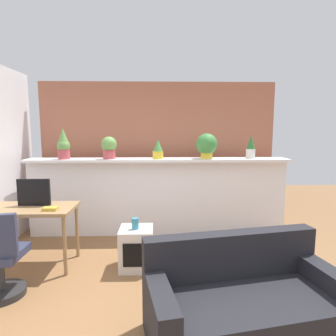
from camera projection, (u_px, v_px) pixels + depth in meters
name	position (u px, v px, depth m)	size (l,w,h in m)	color
ground_plane	(157.00, 310.00, 2.70)	(12.00, 12.00, 0.00)	brown
divider_wall	(158.00, 198.00, 4.60)	(4.06, 0.16, 1.20)	white
plant_shelf	(158.00, 160.00, 4.48)	(4.06, 0.40, 0.04)	white
brick_wall_behind	(158.00, 154.00, 5.11)	(4.06, 0.10, 2.50)	#AD664C
potted_plant_0	(63.00, 144.00, 4.37)	(0.19, 0.19, 0.47)	#B7474C
potted_plant_1	(109.00, 147.00, 4.42)	(0.24, 0.24, 0.34)	#B7474C
potted_plant_2	(158.00, 149.00, 4.43)	(0.16, 0.16, 0.31)	gold
potted_plant_3	(207.00, 145.00, 4.46)	(0.33, 0.33, 0.39)	gold
potted_plant_4	(251.00, 147.00, 4.50)	(0.14, 0.14, 0.37)	silver
desk	(29.00, 214.00, 3.50)	(1.10, 0.60, 0.75)	#99754C
tv_monitor	(34.00, 192.00, 3.54)	(0.40, 0.04, 0.34)	black
side_cube_shelf	(136.00, 248.00, 3.50)	(0.40, 0.41, 0.50)	silver
vase_on_shelf	(135.00, 224.00, 3.44)	(0.09, 0.09, 0.14)	teal
book_on_desk	(50.00, 209.00, 3.35)	(0.17, 0.11, 0.04)	gold
couch	(243.00, 305.00, 2.32)	(1.67, 1.04, 0.80)	black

